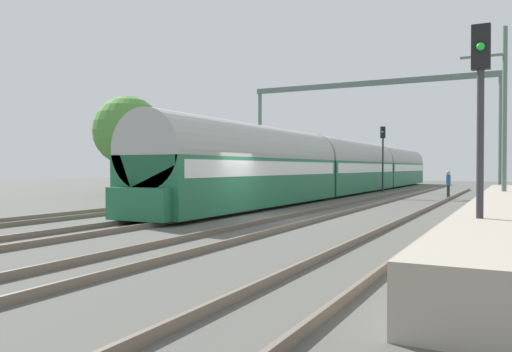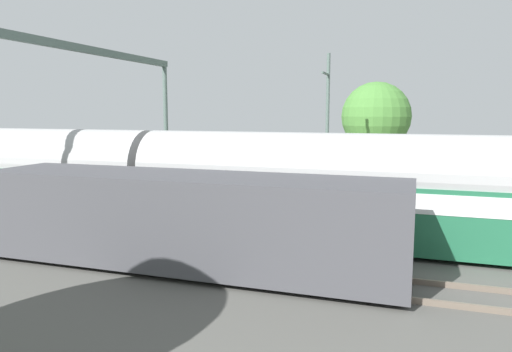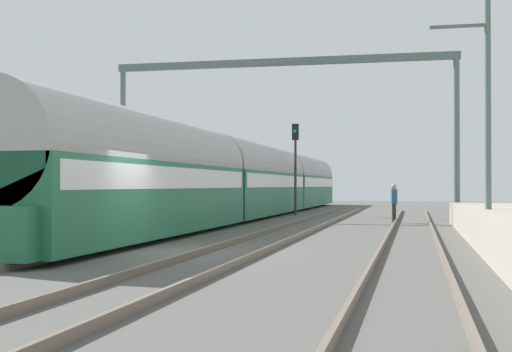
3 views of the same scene
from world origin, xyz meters
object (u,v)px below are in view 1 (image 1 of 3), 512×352
at_px(passenger_train, 351,167).
at_px(railway_signal_far, 383,150).
at_px(railway_signal_near, 480,110).
at_px(freight_car, 224,175).
at_px(person_crossing, 448,182).
at_px(catenary_gantry, 368,109).

bearing_deg(passenger_train, railway_signal_far, 47.92).
xyz_separation_m(railway_signal_near, railway_signal_far, (-8.62, 28.80, 0.17)).
distance_m(passenger_train, railway_signal_near, 28.70).
relative_size(freight_car, railway_signal_far, 2.55).
height_order(passenger_train, freight_car, passenger_train).
bearing_deg(railway_signal_near, passenger_train, 111.56).
bearing_deg(freight_car, railway_signal_near, -45.26).
xyz_separation_m(passenger_train, railway_signal_near, (10.54, -26.67, 1.12)).
bearing_deg(person_crossing, freight_car, -69.50).
bearing_deg(freight_car, passenger_train, 70.64).
relative_size(passenger_train, person_crossing, 28.44).
xyz_separation_m(passenger_train, person_crossing, (7.53, -5.04, -0.94)).
bearing_deg(railway_signal_far, person_crossing, -51.95).
height_order(railway_signal_far, catenary_gantry, catenary_gantry).
distance_m(railway_signal_near, railway_signal_far, 30.06).
bearing_deg(railway_signal_near, catenary_gantry, 109.74).
relative_size(person_crossing, railway_signal_near, 0.36).
bearing_deg(passenger_train, catenary_gantry, -56.08).
distance_m(passenger_train, catenary_gantry, 5.43).
bearing_deg(passenger_train, person_crossing, -33.82).
height_order(person_crossing, railway_signal_far, railway_signal_far).
distance_m(railway_signal_far, catenary_gantry, 5.86).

